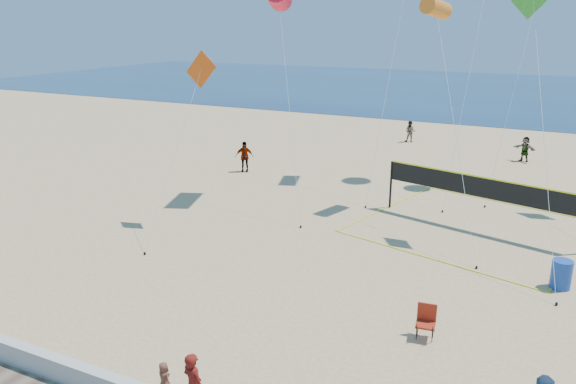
% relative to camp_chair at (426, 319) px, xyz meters
% --- Properties ---
extents(ground, '(120.00, 120.00, 0.00)m').
position_rel_camp_chair_xyz_m(ground, '(-2.69, -2.87, -0.55)').
color(ground, '#D7B379').
rests_on(ground, ground).
extents(ocean, '(140.00, 50.00, 0.03)m').
position_rel_camp_chair_xyz_m(ocean, '(-2.69, 59.13, -0.54)').
color(ocean, '#102A4D').
rests_on(ocean, ground).
extents(toddler, '(0.43, 0.35, 0.77)m').
position_rel_camp_chair_xyz_m(toddler, '(-4.46, -5.81, 0.43)').
color(toddler, brown).
rests_on(toddler, seawall).
extents(far_person_0, '(1.13, 0.83, 1.78)m').
position_rel_camp_chair_xyz_m(far_person_0, '(-13.52, 13.21, 0.34)').
color(far_person_0, gray).
rests_on(far_person_0, ground).
extents(far_person_1, '(1.50, 1.00, 1.55)m').
position_rel_camp_chair_xyz_m(far_person_1, '(0.93, 23.01, 0.23)').
color(far_person_1, gray).
rests_on(far_person_1, ground).
extents(far_person_3, '(0.75, 0.59, 1.51)m').
position_rel_camp_chair_xyz_m(far_person_3, '(-6.92, 25.52, 0.21)').
color(far_person_3, gray).
rests_on(far_person_3, ground).
extents(camp_chair, '(0.58, 0.70, 1.09)m').
position_rel_camp_chair_xyz_m(camp_chair, '(0.00, 0.00, 0.00)').
color(camp_chair, maroon).
rests_on(camp_chair, ground).
extents(trash_barrel, '(0.70, 0.70, 0.98)m').
position_rel_camp_chair_xyz_m(trash_barrel, '(3.32, 4.95, -0.06)').
color(trash_barrel, '#18419E').
rests_on(trash_barrel, ground).
extents(volleyball_net, '(10.42, 10.31, 2.29)m').
position_rel_camp_chair_xyz_m(volleyball_net, '(-0.03, 9.50, 1.01)').
color(volleyball_net, black).
rests_on(volleyball_net, ground).
extents(kite_2, '(4.06, 7.29, 9.44)m').
position_rel_camp_chair_xyz_m(kite_2, '(-2.79, 11.57, 8.39)').
color(kite_2, orange).
rests_on(kite_2, ground).
extents(kite_3, '(1.59, 4.39, 7.34)m').
position_rel_camp_chair_xyz_m(kite_3, '(-10.79, 5.07, 5.66)').
color(kite_3, '#D14C0F').
rests_on(kite_3, ground).
extents(kite_4, '(2.91, 5.94, 10.12)m').
position_rel_camp_chair_xyz_m(kite_4, '(1.29, 8.84, 8.21)').
color(kite_4, green).
rests_on(kite_4, ground).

